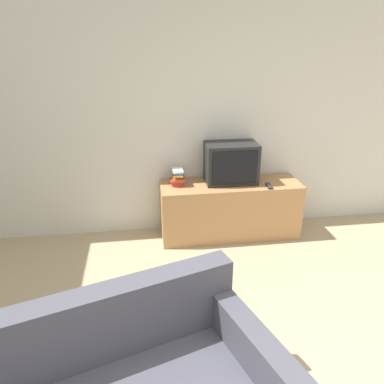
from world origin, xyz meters
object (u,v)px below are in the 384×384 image
at_px(television, 231,163).
at_px(book_stack, 178,177).
at_px(tv_stand, 230,209).
at_px(remote_on_stand, 269,186).

height_order(television, book_stack, television).
distance_m(tv_stand, television, 0.56).
xyz_separation_m(book_stack, remote_on_stand, (1.00, -0.21, -0.08)).
relative_size(tv_stand, television, 2.75).
relative_size(television, remote_on_stand, 3.67).
height_order(book_stack, remote_on_stand, book_stack).
relative_size(tv_stand, book_stack, 7.51).
height_order(tv_stand, book_stack, book_stack).
relative_size(television, book_stack, 2.73).
bearing_deg(tv_stand, remote_on_stand, -21.19).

